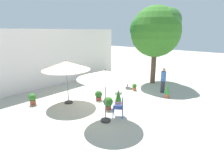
# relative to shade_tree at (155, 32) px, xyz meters

# --- Properties ---
(ground_plane) EXTENTS (60.00, 60.00, 0.00)m
(ground_plane) POSITION_rel_shade_tree_xyz_m (-4.73, 0.25, -3.78)
(ground_plane) COLOR #B3AFA0
(villa_facade) EXTENTS (11.30, 0.30, 3.95)m
(villa_facade) POSITION_rel_shade_tree_xyz_m (-4.73, 5.14, -1.80)
(villa_facade) COLOR white
(villa_facade) RESTS_ON ground
(shade_tree) EXTENTS (3.74, 3.57, 5.54)m
(shade_tree) POSITION_rel_shade_tree_xyz_m (0.00, 0.00, 0.00)
(shade_tree) COLOR brown
(shade_tree) RESTS_ON ground
(patio_umbrella_0) EXTENTS (2.50, 2.50, 2.37)m
(patio_umbrella_0) POSITION_rel_shade_tree_xyz_m (-6.78, 1.39, -1.70)
(patio_umbrella_0) COLOR #2D2D2D
(patio_umbrella_0) RESTS_ON ground
(patio_umbrella_1) EXTENTS (2.34, 2.34, 2.35)m
(patio_umbrella_1) POSITION_rel_shade_tree_xyz_m (-7.00, -1.60, -1.68)
(patio_umbrella_1) COLOR #2D2D2D
(patio_umbrella_1) RESTS_ON ground
(cafe_table_0) EXTENTS (0.62, 0.62, 0.71)m
(cafe_table_0) POSITION_rel_shade_tree_xyz_m (-2.31, 0.67, -3.29)
(cafe_table_0) COLOR white
(cafe_table_0) RESTS_ON ground
(patio_chair_0) EXTENTS (0.66, 0.65, 0.92)m
(patio_chair_0) POSITION_rel_shade_tree_xyz_m (-6.24, -1.78, -3.24)
(patio_chair_0) COLOR #253E95
(patio_chair_0) RESTS_ON ground
(patio_chair_1) EXTENTS (0.65, 0.63, 0.87)m
(patio_chair_1) POSITION_rel_shade_tree_xyz_m (-3.69, 0.57, -3.25)
(patio_chair_1) COLOR white
(patio_chair_1) RESTS_ON ground
(potted_plant_0) EXTENTS (0.39, 0.39, 0.61)m
(potted_plant_0) POSITION_rel_shade_tree_xyz_m (-1.52, 3.29, -3.43)
(potted_plant_0) COLOR #C26345
(potted_plant_0) RESTS_ON ground
(potted_plant_1) EXTENTS (0.42, 0.42, 0.58)m
(potted_plant_1) POSITION_rel_shade_tree_xyz_m (-5.39, 0.44, -3.47)
(potted_plant_1) COLOR #9C4339
(potted_plant_1) RESTS_ON ground
(potted_plant_2) EXTENTS (0.30, 0.30, 0.46)m
(potted_plant_2) POSITION_rel_shade_tree_xyz_m (-2.52, -0.05, -3.53)
(potted_plant_2) COLOR #BA5C32
(potted_plant_2) RESTS_ON ground
(potted_plant_3) EXTENTS (0.35, 0.35, 0.90)m
(potted_plant_3) POSITION_rel_shade_tree_xyz_m (-5.22, -0.86, -3.34)
(potted_plant_3) COLOR #995334
(potted_plant_3) RESTS_ON ground
(potted_plant_4) EXTENTS (0.50, 0.50, 0.66)m
(potted_plant_4) POSITION_rel_shade_tree_xyz_m (-5.97, -0.82, -3.41)
(potted_plant_4) COLOR brown
(potted_plant_4) RESTS_ON ground
(potted_plant_5) EXTENTS (0.41, 0.41, 0.62)m
(potted_plant_5) POSITION_rel_shade_tree_xyz_m (-8.17, 2.65, -3.43)
(potted_plant_5) COLOR #A84B32
(potted_plant_5) RESTS_ON ground
(potted_plant_6) EXTENTS (0.33, 0.33, 0.89)m
(potted_plant_6) POSITION_rel_shade_tree_xyz_m (-2.39, -2.29, -3.33)
(potted_plant_6) COLOR #BD6444
(potted_plant_6) RESTS_ON ground
(standing_person) EXTENTS (0.44, 0.44, 1.59)m
(standing_person) POSITION_rel_shade_tree_xyz_m (-1.70, -1.67, -2.96)
(standing_person) COLOR #33333D
(standing_person) RESTS_ON ground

